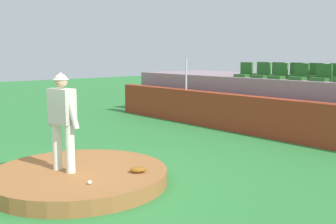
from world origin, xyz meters
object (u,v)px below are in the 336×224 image
object	(u,v)px
stadium_chair_4	(322,76)
baseball	(89,182)
stadium_chair_1	(262,73)
stadium_chair_10	(314,74)
fielding_glove	(138,170)
pitcher	(62,114)
stadium_chair_0	(245,72)
stadium_chair_2	(279,74)
stadium_chair_3	(300,75)
stadium_chair_9	(295,73)
stadium_chair_8	(277,72)
stadium_chair_7	(261,72)
stadium_chair_11	(336,75)

from	to	relation	value
stadium_chair_4	baseball	bearing A→B (deg)	91.33
stadium_chair_1	stadium_chair_10	world-z (taller)	same
fielding_glove	pitcher	bearing A→B (deg)	167.37
stadium_chair_0	stadium_chair_2	bearing A→B (deg)	178.75
baseball	stadium_chair_0	world-z (taller)	stadium_chair_0
fielding_glove	stadium_chair_4	world-z (taller)	stadium_chair_4
stadium_chair_1	stadium_chair_10	distance (m)	1.63
stadium_chair_1	stadium_chair_2	world-z (taller)	same
stadium_chair_0	stadium_chair_3	distance (m)	2.13
stadium_chair_3	stadium_chair_9	world-z (taller)	same
stadium_chair_0	stadium_chair_1	size ratio (longest dim) A/B	1.00
fielding_glove	stadium_chair_1	world-z (taller)	stadium_chair_1
stadium_chair_0	stadium_chair_8	xyz separation A→B (m)	(0.70, 0.88, 0.00)
fielding_glove	stadium_chair_9	distance (m)	8.05
baseball	stadium_chair_2	bearing A→B (deg)	101.65
stadium_chair_3	baseball	bearing A→B (deg)	96.49
stadium_chair_9	baseball	bearing A→B (deg)	100.49
stadium_chair_10	baseball	bearing A→B (deg)	95.91
stadium_chair_4	stadium_chair_7	xyz separation A→B (m)	(-2.81, 0.88, 0.00)
pitcher	stadium_chair_8	world-z (taller)	stadium_chair_8
stadium_chair_8	stadium_chair_0	bearing A→B (deg)	51.61
stadium_chair_9	stadium_chair_2	bearing A→B (deg)	90.51
stadium_chair_2	stadium_chair_8	size ratio (longest dim) A/B	1.00
stadium_chair_10	stadium_chair_3	bearing A→B (deg)	90.68
baseball	stadium_chair_8	distance (m)	9.19
fielding_glove	stadium_chair_11	distance (m)	7.91
fielding_glove	stadium_chair_1	xyz separation A→B (m)	(-2.26, 6.84, 1.50)
stadium_chair_1	stadium_chair_9	world-z (taller)	same
pitcher	stadium_chair_4	xyz separation A→B (m)	(0.84, 7.85, 0.48)
pitcher	stadium_chair_4	bearing A→B (deg)	70.36
fielding_glove	stadium_chair_1	distance (m)	7.35
fielding_glove	stadium_chair_10	size ratio (longest dim) A/B	0.60
stadium_chair_1	stadium_chair_9	bearing A→B (deg)	-125.58
stadium_chair_9	stadium_chair_1	bearing A→B (deg)	54.42
fielding_glove	stadium_chair_7	world-z (taller)	stadium_chair_7
stadium_chair_4	stadium_chair_11	bearing A→B (deg)	-88.08
pitcher	fielding_glove	xyz separation A→B (m)	(1.00, 0.98, -1.02)
stadium_chair_0	stadium_chair_2	size ratio (longest dim) A/B	1.00
stadium_chair_8	stadium_chair_9	size ratio (longest dim) A/B	1.00
stadium_chair_4	stadium_chair_8	xyz separation A→B (m)	(-2.14, 0.85, 0.00)
stadium_chair_7	stadium_chair_11	world-z (taller)	same
stadium_chair_0	stadium_chair_7	bearing A→B (deg)	-91.67
pitcher	stadium_chair_0	size ratio (longest dim) A/B	3.71
stadium_chair_2	fielding_glove	bearing A→B (deg)	103.19
pitcher	stadium_chair_8	xyz separation A→B (m)	(-1.30, 8.71, 0.48)
stadium_chair_2	stadium_chair_9	size ratio (longest dim) A/B	1.00
stadium_chair_1	stadium_chair_8	xyz separation A→B (m)	(-0.04, 0.89, 0.00)
stadium_chair_3	stadium_chair_8	bearing A→B (deg)	-31.83
stadium_chair_1	stadium_chair_0	bearing A→B (deg)	-0.46
stadium_chair_10	fielding_glove	bearing A→B (deg)	96.54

